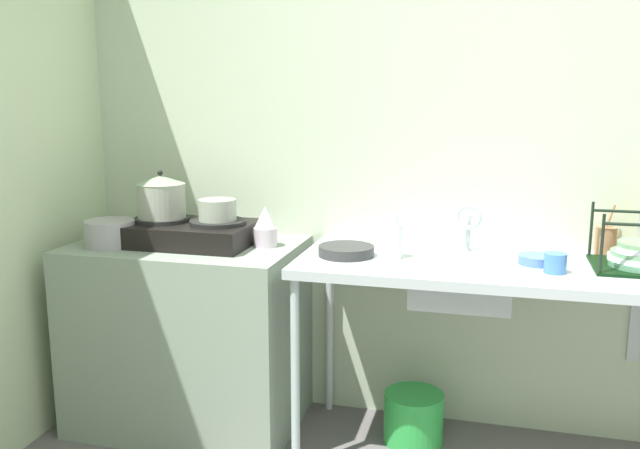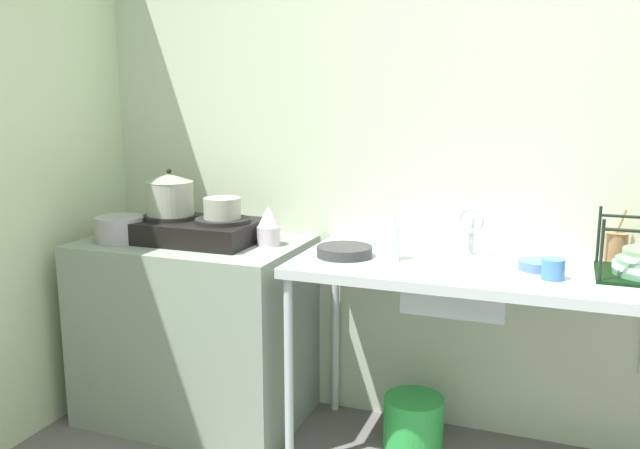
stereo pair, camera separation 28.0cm
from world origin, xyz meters
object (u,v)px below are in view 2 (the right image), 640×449
(stove, at_px, (197,230))
(utensil_jar, at_px, (616,247))
(frying_pan, at_px, (345,251))
(percolator, at_px, (269,226))
(small_bowl_on_drainboard, at_px, (537,265))
(faucet, at_px, (471,223))
(pot_on_right_burner, at_px, (222,208))
(pot_on_left_burner, at_px, (170,194))
(bottle_by_sink, at_px, (392,242))
(sink_basin, at_px, (459,285))
(bucket_on_floor, at_px, (413,422))
(pot_beside_stove, at_px, (121,229))
(cup_by_rack, at_px, (553,269))

(stove, relative_size, utensil_jar, 2.66)
(stove, xyz_separation_m, frying_pan, (0.73, -0.04, -0.03))
(stove, bearing_deg, percolator, 7.36)
(stove, relative_size, small_bowl_on_drainboard, 3.87)
(percolator, height_order, faucet, faucet)
(pot_on_right_burner, relative_size, percolator, 0.93)
(pot_on_right_burner, bearing_deg, small_bowl_on_drainboard, 0.83)
(frying_pan, bearing_deg, utensil_jar, 15.86)
(pot_on_left_burner, relative_size, bottle_by_sink, 1.22)
(sink_basin, xyz_separation_m, bucket_on_floor, (-0.19, 0.09, -0.67))
(faucet, bearing_deg, bottle_by_sink, -147.29)
(utensil_jar, height_order, bucket_on_floor, utensil_jar)
(percolator, distance_m, small_bowl_on_drainboard, 1.15)
(utensil_jar, bearing_deg, bottle_by_sink, -161.18)
(utensil_jar, bearing_deg, pot_on_right_burner, -170.97)
(faucet, bearing_deg, small_bowl_on_drainboard, -26.14)
(small_bowl_on_drainboard, bearing_deg, bucket_on_floor, 173.70)
(pot_on_left_burner, height_order, small_bowl_on_drainboard, pot_on_left_burner)
(pot_on_left_burner, distance_m, pot_beside_stove, 0.27)
(pot_on_left_burner, height_order, sink_basin, pot_on_left_burner)
(pot_on_right_burner, height_order, bottle_by_sink, pot_on_right_burner)
(pot_on_left_burner, relative_size, sink_basin, 0.56)
(pot_beside_stove, height_order, bucket_on_floor, pot_beside_stove)
(pot_beside_stove, xyz_separation_m, faucet, (1.54, 0.28, 0.08))
(sink_basin, distance_m, faucet, 0.28)
(percolator, distance_m, cup_by_rack, 1.21)
(cup_by_rack, distance_m, bottle_by_sink, 0.63)
(small_bowl_on_drainboard, height_order, bottle_by_sink, bottle_by_sink)
(stove, distance_m, frying_pan, 0.73)
(stove, distance_m, sink_basin, 1.21)
(pot_beside_stove, distance_m, faucet, 1.56)
(pot_beside_stove, height_order, sink_basin, pot_beside_stove)
(pot_beside_stove, xyz_separation_m, bottle_by_sink, (1.25, 0.09, 0.02))
(cup_by_rack, bearing_deg, pot_beside_stove, -179.33)
(pot_beside_stove, distance_m, bucket_on_floor, 1.57)
(stove, xyz_separation_m, bottle_by_sink, (0.92, -0.03, 0.02))
(utensil_jar, bearing_deg, percolator, -171.42)
(pot_on_left_burner, relative_size, pot_beside_stove, 0.98)
(bucket_on_floor, bearing_deg, frying_pan, -159.18)
(pot_on_left_burner, xyz_separation_m, pot_on_right_burner, (0.27, 0.00, -0.05))
(pot_on_left_burner, xyz_separation_m, utensil_jar, (1.91, 0.26, -0.15))
(pot_on_right_burner, distance_m, cup_by_rack, 1.42)
(percolator, distance_m, frying_pan, 0.40)
(pot_beside_stove, height_order, utensil_jar, utensil_jar)
(percolator, xyz_separation_m, faucet, (0.87, 0.11, 0.05))
(pot_on_left_burner, relative_size, bucket_on_floor, 0.83)
(pot_beside_stove, bearing_deg, sink_basin, 3.85)
(cup_by_rack, xyz_separation_m, bottle_by_sink, (-0.62, 0.07, 0.04))
(frying_pan, distance_m, bottle_by_sink, 0.21)
(cup_by_rack, bearing_deg, faucet, 142.49)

